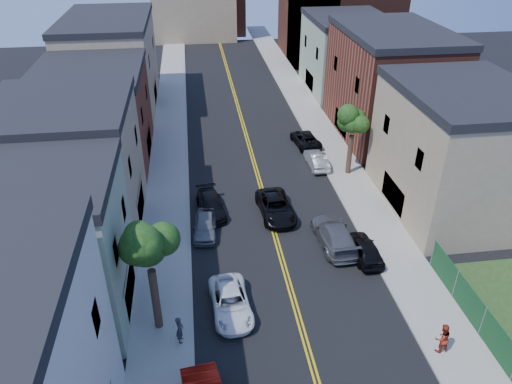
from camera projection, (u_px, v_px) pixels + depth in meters
name	position (u px, v px, depth m)	size (l,w,h in m)	color
sidewalk_left	(169.00, 137.00, 49.15)	(3.20, 100.00, 0.15)	gray
sidewalk_right	(320.00, 128.00, 50.97)	(3.20, 100.00, 0.15)	gray
curb_left	(186.00, 136.00, 49.35)	(0.30, 100.00, 0.15)	gray
curb_right	(303.00, 129.00, 50.77)	(0.30, 100.00, 0.15)	gray
bldg_left_palegrn	(38.00, 255.00, 25.89)	(9.00, 8.00, 8.50)	gray
bldg_left_tan_near	(70.00, 172.00, 33.41)	(9.00, 10.00, 9.00)	#998466
bldg_left_brick	(95.00, 118.00, 43.03)	(9.00, 12.00, 8.00)	brown
bldg_left_tan_far	(112.00, 66.00, 54.55)	(9.00, 16.00, 9.50)	#998466
bldg_right_tan	(457.00, 154.00, 35.80)	(9.00, 12.00, 9.00)	#998466
bldg_right_brick	(388.00, 87.00, 47.45)	(9.00, 14.00, 10.00)	brown
bldg_right_palegrn	(346.00, 56.00, 59.74)	(9.00, 12.00, 8.50)	gray
church	(333.00, 8.00, 71.30)	(16.20, 14.20, 22.60)	#4C2319
backdrop_left	(193.00, 3.00, 82.29)	(14.00, 8.00, 12.00)	#998466
backdrop_center	(216.00, 4.00, 86.67)	(10.00, 8.00, 10.00)	brown
fence_right	(498.00, 343.00, 24.69)	(0.04, 15.00, 1.90)	#143F1E
tree_left_mid	(146.00, 232.00, 23.70)	(5.20, 5.20, 9.29)	#35231A
tree_right_far	(354.00, 112.00, 39.56)	(4.40, 4.40, 8.03)	#35231A
white_pickup	(231.00, 302.00, 27.84)	(2.17, 4.71, 1.31)	white
grey_car_left	(205.00, 225.00, 34.48)	(1.60, 3.97, 1.35)	slate
black_car_left	(211.00, 205.00, 36.83)	(1.85, 4.54, 1.32)	black
grey_car_right	(334.00, 234.00, 33.33)	(2.23, 5.50, 1.60)	#515358
black_car_right	(364.00, 249.00, 32.14)	(1.64, 4.07, 1.39)	black
silver_car_right	(317.00, 160.00, 43.39)	(1.42, 4.08, 1.35)	#B4B8BC
dark_car_right_far	(305.00, 139.00, 47.29)	(2.11, 4.57, 1.27)	black
black_suv_lane	(276.00, 207.00, 36.51)	(2.38, 5.16, 1.43)	black
pedestrian_left	(180.00, 330.00, 25.61)	(0.61, 0.40, 1.68)	#2B2A32
pedestrian_right	(442.00, 338.00, 25.03)	(0.87, 0.68, 1.80)	#9F2A18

